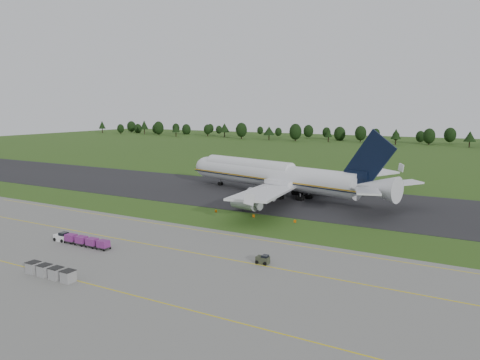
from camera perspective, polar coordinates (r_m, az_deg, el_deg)
The scene contains 10 objects.
ground at distance 99.03m, azimuth -1.86°, elevation -4.83°, with size 600.00×600.00×0.00m, color #2B4D17.
apron at distance 73.36m, azimuth -16.04°, elevation -10.16°, with size 300.00×52.00×0.06m, color slate.
taxiway at distance 123.22m, azimuth 4.93°, elevation -2.09°, with size 300.00×40.00×0.08m, color black.
apron_markings at distance 78.12m, azimuth -12.34°, elevation -8.80°, with size 300.00×30.20×0.01m.
tree_line at distance 307.02m, azimuth 19.32°, elevation 5.25°, with size 531.69×22.04×11.78m.
aircraft at distance 125.35m, azimuth 4.41°, elevation 0.56°, with size 66.65×62.74×18.66m.
baggage_train at distance 85.52m, azimuth -18.89°, elevation -6.95°, with size 12.55×1.60×1.54m.
utility_cart at distance 71.92m, azimuth 2.78°, elevation -9.73°, with size 1.97×1.37×1.08m.
uld_row at distance 71.33m, azimuth -22.12°, elevation -10.31°, with size 8.86×1.66×1.64m.
edge_markers at distance 100.85m, azimuth 1.67°, elevation -4.41°, with size 19.68×0.30×0.60m.
Camera 1 is at (50.12, -82.06, 23.68)m, focal length 35.00 mm.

